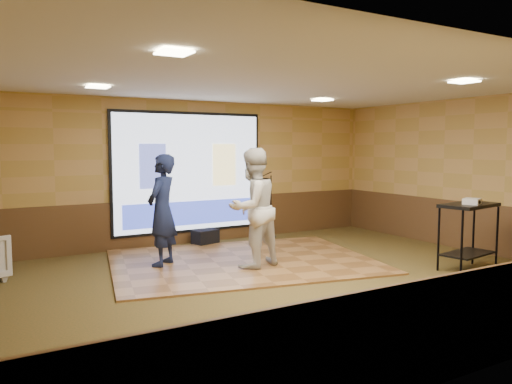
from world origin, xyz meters
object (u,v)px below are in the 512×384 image
dance_floor (243,261)px  projector (472,201)px  projector_screen (189,174)px  mic_stand (269,216)px  duffel_bag (205,237)px  av_table (469,222)px  player_left (162,210)px  player_right (253,208)px

dance_floor → projector: (2.89, -2.47, 1.14)m
projector_screen → mic_stand: bearing=-7.5°
mic_stand → duffel_bag: bearing=-161.5°
duffel_bag → projector: bearing=-56.6°
projector → mic_stand: (-1.21, 4.30, -0.67)m
projector_screen → duffel_bag: projector_screen is taller
av_table → projector: size_ratio=3.92×
duffel_bag → projector_screen: bearing=126.2°
mic_stand → duffel_bag: size_ratio=3.00×
projector_screen → dance_floor: (0.13, -2.07, -1.46)m
dance_floor → mic_stand: bearing=47.5°
projector_screen → duffel_bag: size_ratio=6.59×
mic_stand → player_left: bearing=-137.6°
projector_screen → player_left: bearing=-125.4°
player_right → duffel_bag: player_right is taller
projector_screen → player_right: size_ratio=1.67×
projector_screen → duffel_bag: bearing=-53.8°
projector → duffel_bag: projector is taller
player_left → dance_floor: bearing=120.0°
player_left → mic_stand: bearing=161.0°
projector → mic_stand: 4.52m
dance_floor → projector: bearing=-40.6°
projector_screen → av_table: size_ratio=2.99×
dance_floor → duffel_bag: 1.78m
dance_floor → projector: size_ratio=15.87×
player_left → projector: (4.23, -2.83, 0.18)m
player_left → player_right: player_right is taller
av_table → projector: projector is taller
projector_screen → player_right: bearing=-88.9°
player_left → duffel_bag: (1.43, 1.41, -0.82)m
player_left → mic_stand: player_left is taller
projector_screen → av_table: bearing=-55.3°
projector_screen → dance_floor: 2.53m
projector_screen → mic_stand: 2.07m
player_left → player_right: (1.26, -0.87, 0.05)m
player_left → projector: player_left is taller
player_left → projector: 5.09m
projector_screen → projector: 5.46m
player_right → av_table: player_right is taller
player_right → dance_floor: bearing=-114.4°
av_table → mic_stand: mic_stand is taller
av_table → duffel_bag: av_table is taller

